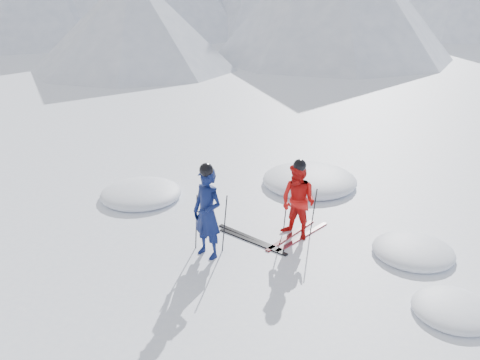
% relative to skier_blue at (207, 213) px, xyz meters
% --- Properties ---
extents(ground, '(160.00, 160.00, 0.00)m').
position_rel_skier_blue_xyz_m(ground, '(1.91, 0.82, -0.90)').
color(ground, white).
rests_on(ground, ground).
extents(skier_blue, '(0.77, 0.64, 1.79)m').
position_rel_skier_blue_xyz_m(skier_blue, '(0.00, 0.00, 0.00)').
color(skier_blue, '#0C1749').
rests_on(skier_blue, ground).
extents(skier_red, '(0.95, 0.86, 1.60)m').
position_rel_skier_blue_xyz_m(skier_red, '(1.46, 1.29, -0.10)').
color(skier_red, red).
rests_on(skier_red, ground).
extents(pole_blue_left, '(0.12, 0.08, 1.19)m').
position_rel_skier_blue_xyz_m(pole_blue_left, '(-0.30, 0.15, -0.30)').
color(pole_blue_left, black).
rests_on(pole_blue_left, ground).
extents(pole_blue_right, '(0.12, 0.07, 1.19)m').
position_rel_skier_blue_xyz_m(pole_blue_right, '(0.25, 0.25, -0.30)').
color(pole_blue_right, black).
rests_on(pole_blue_right, ground).
extents(pole_red_left, '(0.11, 0.09, 1.07)m').
position_rel_skier_blue_xyz_m(pole_red_left, '(1.16, 1.54, -0.36)').
color(pole_red_left, black).
rests_on(pole_red_left, ground).
extents(pole_red_right, '(0.11, 0.08, 1.07)m').
position_rel_skier_blue_xyz_m(pole_red_right, '(1.76, 1.44, -0.36)').
color(pole_red_right, black).
rests_on(pole_red_right, ground).
extents(ski_worn_left, '(0.67, 1.63, 0.03)m').
position_rel_skier_blue_xyz_m(ski_worn_left, '(1.34, 1.29, -0.88)').
color(ski_worn_left, black).
rests_on(ski_worn_left, ground).
extents(ski_worn_right, '(0.78, 1.59, 0.03)m').
position_rel_skier_blue_xyz_m(ski_worn_right, '(1.58, 1.29, -0.88)').
color(ski_worn_right, black).
rests_on(ski_worn_right, ground).
extents(ski_loose_a, '(1.60, 0.74, 0.03)m').
position_rel_skier_blue_xyz_m(ski_loose_a, '(0.56, 0.91, -0.88)').
color(ski_loose_a, black).
rests_on(ski_loose_a, ground).
extents(ski_loose_b, '(1.62, 0.69, 0.03)m').
position_rel_skier_blue_xyz_m(ski_loose_b, '(0.66, 0.76, -0.88)').
color(ski_loose_b, black).
rests_on(ski_loose_b, ground).
extents(snow_lumps, '(8.69, 6.53, 0.54)m').
position_rel_skier_blue_xyz_m(snow_lumps, '(0.75, 2.85, -0.90)').
color(snow_lumps, white).
rests_on(snow_lumps, ground).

